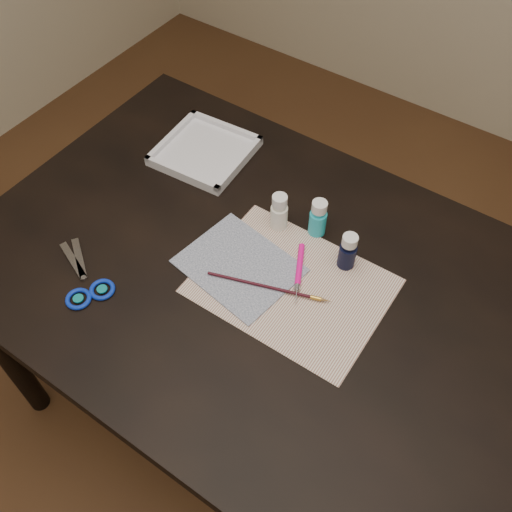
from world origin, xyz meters
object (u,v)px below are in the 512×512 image
Objects in this scene: scissors at (78,273)px; paper at (292,286)px; paint_bottle_cyan at (318,218)px; paint_bottle_navy at (348,251)px; paint_bottle_white at (279,212)px; palette_tray at (205,151)px; canvas at (239,266)px.

paper is at bearing -128.05° from scissors.
paint_bottle_navy is (0.10, -0.05, -0.00)m from paint_bottle_cyan.
paint_bottle_cyan is 0.11m from paint_bottle_navy.
paint_bottle_white is at bearing -106.60° from scissors.
paint_bottle_white is at bearing 176.48° from paint_bottle_navy.
paint_bottle_white is 0.19m from paint_bottle_navy.
paint_bottle_cyan is at bearing -111.29° from scissors.
paper is at bearing -77.80° from paint_bottle_cyan.
paint_bottle_white is at bearing -18.34° from palette_tray.
paper is 0.47m from scissors.
paper is 0.17m from paint_bottle_cyan.
paper is 0.18m from paint_bottle_white.
scissors is 0.97× the size of palette_tray.
canvas is 0.16m from paint_bottle_white.
paint_bottle_navy is at bearing -121.63° from scissors.
palette_tray is at bearing -68.02° from scissors.
paint_bottle_navy is 0.60m from scissors.
paint_bottle_cyan is at bearing 22.44° from paint_bottle_white.
canvas is at bearing -92.38° from paint_bottle_white.
paint_bottle_white is 1.00× the size of paint_bottle_cyan.
paint_bottle_navy is 0.43× the size of palette_tray.
palette_tray is (-0.38, 0.06, -0.04)m from paint_bottle_cyan.
paint_bottle_cyan is (0.09, 0.19, 0.05)m from canvas.
paint_bottle_white reaches higher than scissors.
paint_bottle_navy is 0.49m from palette_tray.
paint_bottle_white is 1.03× the size of paint_bottle_navy.
canvas is at bearing -169.84° from paper.
canvas is (-0.13, -0.02, 0.00)m from paper.
paint_bottle_navy is at bearing -3.52° from paint_bottle_white.
paint_bottle_navy reaches higher than scissors.
paint_bottle_white is at bearing -157.56° from paint_bottle_cyan.
paper is 0.47m from palette_tray.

